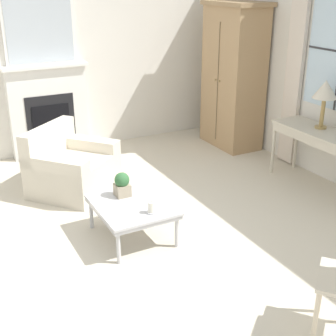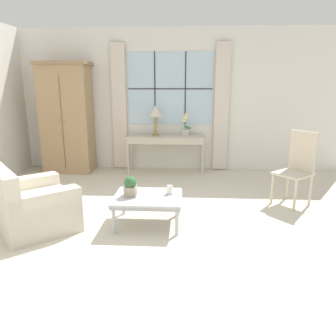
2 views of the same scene
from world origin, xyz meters
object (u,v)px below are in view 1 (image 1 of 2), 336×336
fireplace (48,103)px  table_lamp (325,91)px  potted_plant_small (122,184)px  console_table (328,140)px  armoire (233,76)px  coffee_table (132,207)px  armchair_upholstered (71,169)px  pillar_candle (152,208)px

fireplace → table_lamp: (2.64, 2.69, 0.42)m
fireplace → potted_plant_small: 2.58m
fireplace → console_table: 3.87m
fireplace → console_table: (2.84, 2.63, -0.12)m
armoire → coffee_table: armoire is taller
table_lamp → armchair_upholstered: table_lamp is taller
pillar_candle → potted_plant_small: bearing=-168.6°
console_table → armchair_upholstered: 3.13m
fireplace → pillar_candle: fireplace is taller
console_table → potted_plant_small: 2.57m
armoire → coffee_table: size_ratio=2.52×
armoire → pillar_candle: bearing=-48.4°
armoire → console_table: 2.00m
coffee_table → armoire: bearing=126.9°
armoire → coffee_table: (1.89, -2.52, -0.74)m
console_table → table_lamp: size_ratio=2.59×
table_lamp → armchair_upholstered: size_ratio=0.47×
coffee_table → potted_plant_small: (-0.21, -0.01, 0.17)m
console_table → coffee_table: bearing=-91.3°
armchair_upholstered → pillar_candle: size_ratio=9.94×
fireplace → pillar_candle: 3.07m
console_table → coffee_table: (-0.06, -2.55, -0.32)m
armoire → table_lamp: 1.76m
potted_plant_small → console_table: bearing=83.9°
armoire → potted_plant_small: bearing=-56.4°
armoire → console_table: size_ratio=1.39×
table_lamp → pillar_candle: bearing=-80.7°
fireplace → armchair_upholstered: fireplace is taller
console_table → pillar_candle: (0.21, -2.46, -0.23)m
armoire → table_lamp: size_ratio=3.61×
fireplace → armoire: size_ratio=1.08×
fireplace → armchair_upholstered: 1.48m
console_table → fireplace: bearing=-137.2°
potted_plant_small → armoire: bearing=123.6°
fireplace → console_table: fireplace is taller
table_lamp → potted_plant_small: size_ratio=2.34×
potted_plant_small → pillar_candle: potted_plant_small is taller
armoire → armchair_upholstered: (0.50, -2.72, -0.80)m
table_lamp → armchair_upholstered: (-1.25, -2.81, -0.92)m
potted_plant_small → pillar_candle: (0.48, 0.10, -0.08)m
console_table → pillar_candle: 2.48m
fireplace → coffee_table: bearing=1.7°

